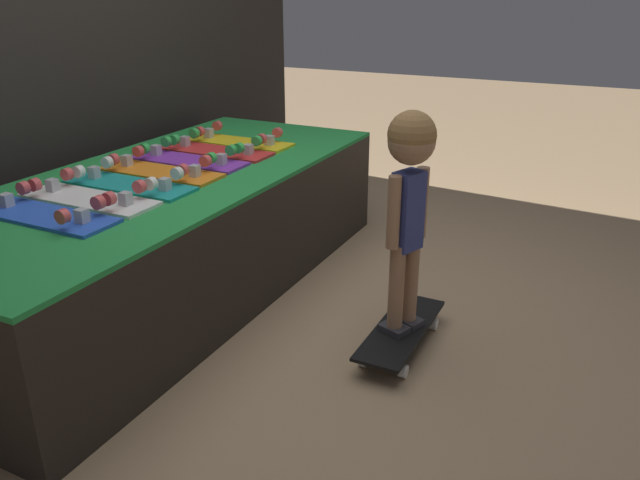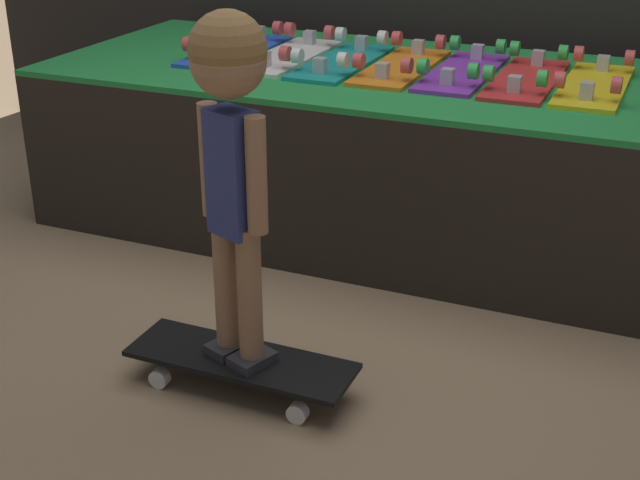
{
  "view_description": "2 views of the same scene",
  "coord_description": "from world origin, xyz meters",
  "px_view_note": "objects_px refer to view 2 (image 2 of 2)",
  "views": [
    {
      "loc": [
        -2.16,
        -1.18,
        1.4
      ],
      "look_at": [
        0.06,
        -0.07,
        0.38
      ],
      "focal_mm": 35.0,
      "sensor_mm": 36.0,
      "label": 1
    },
    {
      "loc": [
        0.95,
        -2.23,
        1.32
      ],
      "look_at": [
        0.03,
        -0.07,
        0.26
      ],
      "focal_mm": 50.0,
      "sensor_mm": 36.0,
      "label": 2
    }
  ],
  "objects_px": {
    "child": "(231,126)",
    "skateboard_red_on_rack": "(527,76)",
    "skateboard_orange_on_rack": "(401,64)",
    "skateboard_white_on_rack": "(288,53)",
    "skateboard_yellow_on_rack": "(595,83)",
    "skateboard_blue_on_rack": "(236,48)",
    "skateboard_purple_on_rack": "(463,70)",
    "skateboard_on_floor": "(241,363)",
    "skateboard_teal_on_rack": "(342,59)"
  },
  "relations": [
    {
      "from": "skateboard_white_on_rack",
      "to": "skateboard_red_on_rack",
      "type": "xyz_separation_m",
      "value": [
        0.87,
        -0.01,
        0.0
      ]
    },
    {
      "from": "skateboard_on_floor",
      "to": "skateboard_orange_on_rack",
      "type": "bearing_deg",
      "value": 89.1
    },
    {
      "from": "skateboard_white_on_rack",
      "to": "skateboard_teal_on_rack",
      "type": "height_order",
      "value": "same"
    },
    {
      "from": "skateboard_purple_on_rack",
      "to": "child",
      "type": "relative_size",
      "value": 0.67
    },
    {
      "from": "skateboard_red_on_rack",
      "to": "skateboard_on_floor",
      "type": "relative_size",
      "value": 0.99
    },
    {
      "from": "skateboard_blue_on_rack",
      "to": "skateboard_orange_on_rack",
      "type": "bearing_deg",
      "value": -0.55
    },
    {
      "from": "skateboard_teal_on_rack",
      "to": "skateboard_red_on_rack",
      "type": "relative_size",
      "value": 1.0
    },
    {
      "from": "skateboard_yellow_on_rack",
      "to": "skateboard_on_floor",
      "type": "bearing_deg",
      "value": -119.26
    },
    {
      "from": "skateboard_purple_on_rack",
      "to": "skateboard_on_floor",
      "type": "bearing_deg",
      "value": -101.09
    },
    {
      "from": "skateboard_white_on_rack",
      "to": "skateboard_orange_on_rack",
      "type": "distance_m",
      "value": 0.44
    },
    {
      "from": "skateboard_yellow_on_rack",
      "to": "skateboard_blue_on_rack",
      "type": "bearing_deg",
      "value": 179.72
    },
    {
      "from": "skateboard_red_on_rack",
      "to": "skateboard_yellow_on_rack",
      "type": "height_order",
      "value": "same"
    },
    {
      "from": "skateboard_on_floor",
      "to": "skateboard_yellow_on_rack",
      "type": "bearing_deg",
      "value": 60.74
    },
    {
      "from": "skateboard_white_on_rack",
      "to": "skateboard_on_floor",
      "type": "distance_m",
      "value": 1.38
    },
    {
      "from": "skateboard_blue_on_rack",
      "to": "skateboard_purple_on_rack",
      "type": "height_order",
      "value": "same"
    },
    {
      "from": "skateboard_blue_on_rack",
      "to": "skateboard_teal_on_rack",
      "type": "relative_size",
      "value": 1.0
    },
    {
      "from": "skateboard_purple_on_rack",
      "to": "child",
      "type": "height_order",
      "value": "child"
    },
    {
      "from": "child",
      "to": "skateboard_red_on_rack",
      "type": "bearing_deg",
      "value": 89.34
    },
    {
      "from": "skateboard_blue_on_rack",
      "to": "skateboard_yellow_on_rack",
      "type": "distance_m",
      "value": 1.31
    },
    {
      "from": "skateboard_white_on_rack",
      "to": "skateboard_yellow_on_rack",
      "type": "xyz_separation_m",
      "value": [
        1.09,
        -0.0,
        0.0
      ]
    },
    {
      "from": "skateboard_blue_on_rack",
      "to": "skateboard_on_floor",
      "type": "height_order",
      "value": "skateboard_blue_on_rack"
    },
    {
      "from": "skateboard_teal_on_rack",
      "to": "skateboard_yellow_on_rack",
      "type": "height_order",
      "value": "same"
    },
    {
      "from": "skateboard_white_on_rack",
      "to": "skateboard_orange_on_rack",
      "type": "bearing_deg",
      "value": -0.34
    },
    {
      "from": "skateboard_blue_on_rack",
      "to": "skateboard_teal_on_rack",
      "type": "bearing_deg",
      "value": -2.34
    },
    {
      "from": "skateboard_blue_on_rack",
      "to": "skateboard_white_on_rack",
      "type": "relative_size",
      "value": 1.0
    },
    {
      "from": "skateboard_blue_on_rack",
      "to": "skateboard_red_on_rack",
      "type": "height_order",
      "value": "same"
    },
    {
      "from": "skateboard_purple_on_rack",
      "to": "skateboard_red_on_rack",
      "type": "bearing_deg",
      "value": -3.03
    },
    {
      "from": "child",
      "to": "skateboard_white_on_rack",
      "type": "bearing_deg",
      "value": 129.24
    },
    {
      "from": "skateboard_teal_on_rack",
      "to": "child",
      "type": "distance_m",
      "value": 1.21
    },
    {
      "from": "skateboard_orange_on_rack",
      "to": "skateboard_yellow_on_rack",
      "type": "distance_m",
      "value": 0.66
    },
    {
      "from": "skateboard_white_on_rack",
      "to": "skateboard_blue_on_rack",
      "type": "bearing_deg",
      "value": 179.05
    },
    {
      "from": "skateboard_on_floor",
      "to": "child",
      "type": "relative_size",
      "value": 0.68
    },
    {
      "from": "skateboard_white_on_rack",
      "to": "skateboard_red_on_rack",
      "type": "height_order",
      "value": "same"
    },
    {
      "from": "skateboard_orange_on_rack",
      "to": "child",
      "type": "distance_m",
      "value": 1.21
    },
    {
      "from": "skateboard_white_on_rack",
      "to": "skateboard_yellow_on_rack",
      "type": "distance_m",
      "value": 1.09
    },
    {
      "from": "skateboard_teal_on_rack",
      "to": "skateboard_orange_on_rack",
      "type": "relative_size",
      "value": 1.0
    },
    {
      "from": "skateboard_orange_on_rack",
      "to": "child",
      "type": "relative_size",
      "value": 0.67
    },
    {
      "from": "skateboard_orange_on_rack",
      "to": "skateboard_purple_on_rack",
      "type": "xyz_separation_m",
      "value": [
        0.22,
        0.01,
        0.0
      ]
    },
    {
      "from": "child",
      "to": "skateboard_teal_on_rack",
      "type": "bearing_deg",
      "value": 119.64
    },
    {
      "from": "skateboard_purple_on_rack",
      "to": "skateboard_teal_on_rack",
      "type": "bearing_deg",
      "value": -177.46
    },
    {
      "from": "skateboard_yellow_on_rack",
      "to": "child",
      "type": "xyz_separation_m",
      "value": [
        -0.67,
        -1.2,
        0.11
      ]
    },
    {
      "from": "skateboard_orange_on_rack",
      "to": "skateboard_teal_on_rack",
      "type": "bearing_deg",
      "value": -176.97
    },
    {
      "from": "skateboard_blue_on_rack",
      "to": "skateboard_red_on_rack",
      "type": "distance_m",
      "value": 1.09
    },
    {
      "from": "skateboard_red_on_rack",
      "to": "skateboard_orange_on_rack",
      "type": "bearing_deg",
      "value": 179.51
    },
    {
      "from": "skateboard_on_floor",
      "to": "child",
      "type": "bearing_deg",
      "value": -91.79
    },
    {
      "from": "skateboard_orange_on_rack",
      "to": "skateboard_purple_on_rack",
      "type": "bearing_deg",
      "value": 2.05
    },
    {
      "from": "skateboard_blue_on_rack",
      "to": "skateboard_teal_on_rack",
      "type": "distance_m",
      "value": 0.44
    },
    {
      "from": "skateboard_orange_on_rack",
      "to": "child",
      "type": "xyz_separation_m",
      "value": [
        -0.02,
        -1.2,
        0.11
      ]
    },
    {
      "from": "skateboard_yellow_on_rack",
      "to": "skateboard_on_floor",
      "type": "distance_m",
      "value": 1.48
    },
    {
      "from": "skateboard_blue_on_rack",
      "to": "skateboard_white_on_rack",
      "type": "height_order",
      "value": "same"
    }
  ]
}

